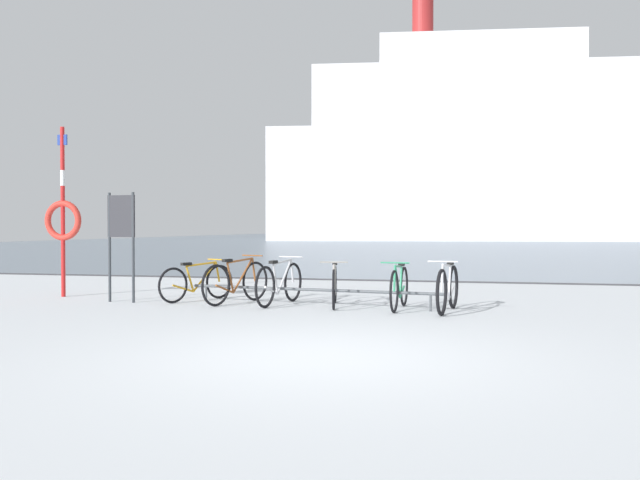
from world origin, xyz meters
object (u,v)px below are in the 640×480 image
(ferry_ship, at_px, (484,157))
(bicycle_3, at_px, (334,285))
(bicycle_1, at_px, (236,282))
(info_sign, at_px, (121,228))
(bicycle_2, at_px, (280,283))
(bicycle_4, at_px, (399,287))
(bicycle_5, at_px, (448,288))
(bicycle_0, at_px, (197,282))
(rescue_post, at_px, (63,217))

(ferry_ship, bearing_deg, bicycle_3, -92.95)
(bicycle_1, bearing_deg, info_sign, -171.80)
(bicycle_1, bearing_deg, bicycle_2, -0.76)
(bicycle_3, relative_size, ferry_ship, 0.04)
(bicycle_4, relative_size, bicycle_5, 0.97)
(bicycle_3, relative_size, bicycle_5, 1.00)
(bicycle_2, bearing_deg, bicycle_5, -7.49)
(bicycle_0, xyz_separation_m, bicycle_1, (0.84, -0.22, 0.04))
(bicycle_5, bearing_deg, info_sign, 179.09)
(rescue_post, bearing_deg, info_sign, -21.21)
(info_sign, bearing_deg, bicycle_3, 4.08)
(bicycle_0, relative_size, ferry_ship, 0.03)
(bicycle_5, bearing_deg, bicycle_1, 173.96)
(bicycle_2, relative_size, rescue_post, 0.54)
(bicycle_0, bearing_deg, bicycle_1, -14.93)
(rescue_post, relative_size, ferry_ship, 0.07)
(bicycle_1, height_order, bicycle_2, bicycle_1)
(bicycle_2, distance_m, bicycle_5, 2.91)
(ferry_ship, bearing_deg, bicycle_4, -91.85)
(bicycle_3, xyz_separation_m, bicycle_5, (1.91, -0.37, 0.02))
(bicycle_4, xyz_separation_m, bicycle_5, (0.79, -0.18, 0.01))
(bicycle_1, height_order, bicycle_3, bicycle_1)
(bicycle_0, xyz_separation_m, bicycle_3, (2.62, -0.25, 0.02))
(bicycle_3, xyz_separation_m, bicycle_4, (1.12, -0.19, 0.00))
(bicycle_1, relative_size, info_sign, 0.86)
(bicycle_0, distance_m, info_sign, 1.66)
(bicycle_2, height_order, rescue_post, rescue_post)
(bicycle_0, height_order, bicycle_3, bicycle_3)
(info_sign, bearing_deg, bicycle_5, -0.91)
(bicycle_2, height_order, ferry_ship, ferry_ship)
(bicycle_1, bearing_deg, rescue_post, 175.01)
(bicycle_2, relative_size, info_sign, 0.91)
(bicycle_3, height_order, ferry_ship, ferry_ship)
(bicycle_5, xyz_separation_m, info_sign, (-5.76, 0.09, 0.96))
(bicycle_5, xyz_separation_m, ferry_ship, (1.11, 59.14, 7.99))
(bicycle_3, bearing_deg, bicycle_5, -10.85)
(bicycle_1, xyz_separation_m, ferry_ship, (4.80, 58.75, 7.99))
(info_sign, bearing_deg, bicycle_2, 5.72)
(bicycle_1, bearing_deg, ferry_ship, 85.33)
(bicycle_5, height_order, info_sign, info_sign)
(rescue_post, height_order, ferry_ship, ferry_ship)
(bicycle_0, xyz_separation_m, rescue_post, (-2.82, 0.09, 1.21))
(rescue_post, distance_m, ferry_ship, 59.43)
(bicycle_4, height_order, rescue_post, rescue_post)
(bicycle_1, distance_m, info_sign, 2.30)
(bicycle_0, xyz_separation_m, bicycle_4, (3.74, -0.44, 0.02))
(ferry_ship, bearing_deg, rescue_post, -98.24)
(bicycle_0, xyz_separation_m, info_sign, (-1.23, -0.52, 0.99))
(info_sign, bearing_deg, bicycle_0, 23.12)
(bicycle_2, bearing_deg, bicycle_4, -5.52)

